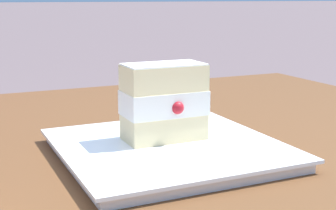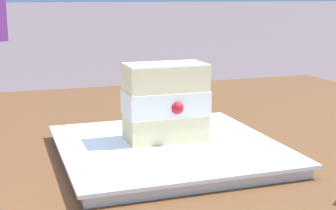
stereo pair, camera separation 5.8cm
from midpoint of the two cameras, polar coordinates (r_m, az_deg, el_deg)
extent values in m
cube|color=brown|center=(0.66, -15.61, -6.36)|extent=(1.28, 0.78, 0.04)
cube|color=white|center=(0.59, -2.80, -5.35)|extent=(0.24, 0.24, 0.01)
cube|color=white|center=(0.59, -2.81, -4.61)|extent=(0.25, 0.25, 0.00)
cube|color=beige|center=(0.60, -3.22, -2.53)|extent=(0.10, 0.05, 0.03)
cube|color=white|center=(0.59, -3.26, 0.26)|extent=(0.10, 0.05, 0.03)
sphere|color=#B21923|center=(0.63, -2.02, 0.51)|extent=(0.01, 0.01, 0.01)
sphere|color=#B21923|center=(0.57, -1.78, -0.34)|extent=(0.02, 0.02, 0.02)
cube|color=beige|center=(0.59, -3.29, 3.10)|extent=(0.10, 0.05, 0.03)
cube|color=white|center=(0.59, -3.31, 4.66)|extent=(0.09, 0.05, 0.00)
camera|label=1|loc=(0.03, -92.86, -0.63)|focal=53.21mm
camera|label=2|loc=(0.03, 87.14, 0.63)|focal=53.21mm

